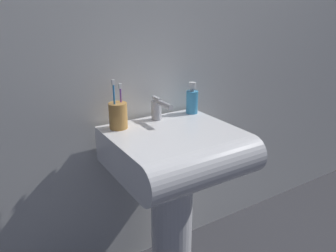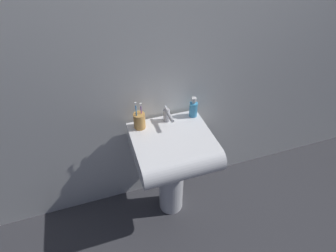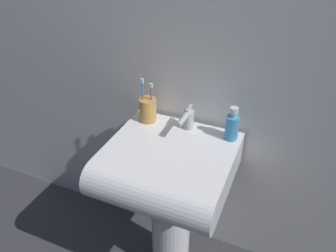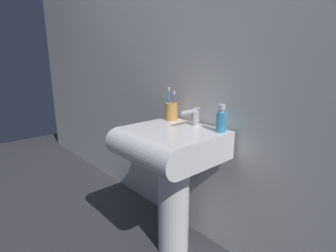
{
  "view_description": "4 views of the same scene",
  "coord_description": "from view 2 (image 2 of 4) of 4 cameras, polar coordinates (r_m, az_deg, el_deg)",
  "views": [
    {
      "loc": [
        -0.65,
        -1.02,
        1.2
      ],
      "look_at": [
        -0.03,
        -0.01,
        0.77
      ],
      "focal_mm": 35.0,
      "sensor_mm": 36.0,
      "label": 1
    },
    {
      "loc": [
        -0.39,
        -1.13,
        1.81
      ],
      "look_at": [
        -0.01,
        0.03,
        0.79
      ],
      "focal_mm": 28.0,
      "sensor_mm": 36.0,
      "label": 2
    },
    {
      "loc": [
        0.39,
        -0.94,
        1.51
      ],
      "look_at": [
        -0.0,
        -0.02,
        0.85
      ],
      "focal_mm": 35.0,
      "sensor_mm": 36.0,
      "label": 3
    },
    {
      "loc": [
        0.98,
        -0.93,
        1.1
      ],
      "look_at": [
        -0.02,
        -0.03,
        0.76
      ],
      "focal_mm": 28.0,
      "sensor_mm": 36.0,
      "label": 4
    }
  ],
  "objects": [
    {
      "name": "ground_plane",
      "position": [
        2.17,
        0.62,
        -16.7
      ],
      "size": [
        6.0,
        6.0,
        0.0
      ],
      "primitive_type": "plane",
      "color": "#38383D",
      "rests_on": "ground"
    },
    {
      "name": "wall_back",
      "position": [
        1.56,
        -2.09,
        16.67
      ],
      "size": [
        5.0,
        0.05,
        2.4
      ],
      "primitive_type": "cube",
      "color": "silver",
      "rests_on": "ground"
    },
    {
      "name": "sink_pedestal",
      "position": [
        1.93,
        0.68,
        -11.86
      ],
      "size": [
        0.18,
        0.18,
        0.59
      ],
      "primitive_type": "cylinder",
      "color": "white",
      "rests_on": "ground"
    },
    {
      "name": "sink_basin",
      "position": [
        1.62,
        1.39,
        -5.19
      ],
      "size": [
        0.49,
        0.48,
        0.15
      ],
      "color": "white",
      "rests_on": "sink_pedestal"
    },
    {
      "name": "faucet",
      "position": [
        1.68,
        -0.15,
        2.36
      ],
      "size": [
        0.04,
        0.15,
        0.1
      ],
      "color": "#B7B7BC",
      "rests_on": "sink_basin"
    },
    {
      "name": "toothbrush_cup",
      "position": [
        1.64,
        -6.24,
        1.19
      ],
      "size": [
        0.07,
        0.07,
        0.2
      ],
      "color": "#D19347",
      "rests_on": "sink_basin"
    },
    {
      "name": "soap_bottle",
      "position": [
        1.74,
        5.54,
        3.8
      ],
      "size": [
        0.05,
        0.05,
        0.14
      ],
      "color": "#3F99CC",
      "rests_on": "sink_basin"
    }
  ]
}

